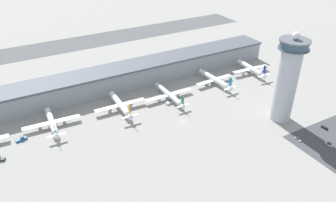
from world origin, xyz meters
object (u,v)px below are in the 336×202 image
at_px(control_tower, 287,78).
at_px(airplane_gate_charlie, 121,105).
at_px(airplane_gate_foxtrot, 251,69).
at_px(car_yellow_taxi, 329,144).
at_px(car_grey_coupe, 325,128).
at_px(airplane_gate_echo, 215,80).
at_px(car_maroon_suv, 297,139).
at_px(service_truck_baggage, 22,139).
at_px(airplane_gate_bravo, 52,122).
at_px(airplane_gate_delta, 169,95).
at_px(service_truck_fuel, 169,102).

relative_size(control_tower, airplane_gate_charlie, 1.64).
xyz_separation_m(airplane_gate_foxtrot, car_yellow_taxi, (-27.12, -102.46, -4.17)).
bearing_deg(car_grey_coupe, airplane_gate_echo, 106.16).
height_order(control_tower, car_maroon_suv, control_tower).
xyz_separation_m(airplane_gate_echo, car_grey_coupe, (25.60, -88.32, -3.49)).
relative_size(airplane_gate_charlie, airplane_gate_foxtrot, 1.05).
height_order(service_truck_baggage, car_maroon_suv, service_truck_baggage).
distance_m(airplane_gate_bravo, airplane_gate_charlie, 48.21).
relative_size(airplane_gate_delta, car_maroon_suv, 8.78).
height_order(airplane_gate_delta, car_maroon_suv, airplane_gate_delta).
relative_size(airplane_gate_foxtrot, car_grey_coupe, 7.74).
xyz_separation_m(airplane_gate_foxtrot, service_truck_fuel, (-88.67, -9.93, -3.70)).
height_order(control_tower, airplane_gate_bravo, control_tower).
distance_m(car_grey_coupe, car_maroon_suv, 25.70).
relative_size(airplane_gate_delta, service_truck_baggage, 5.55).
height_order(airplane_gate_foxtrot, car_yellow_taxi, airplane_gate_foxtrot).
bearing_deg(car_grey_coupe, airplane_gate_foxtrot, 80.75).
relative_size(airplane_gate_bravo, airplane_gate_foxtrot, 1.04).
height_order(airplane_gate_charlie, car_grey_coupe, airplane_gate_charlie).
xyz_separation_m(control_tower, airplane_gate_echo, (-8.54, 64.61, -26.97)).
xyz_separation_m(airplane_gate_charlie, car_maroon_suv, (84.18, -87.87, -3.93)).
relative_size(car_grey_coupe, car_maroon_suv, 1.02).
xyz_separation_m(airplane_gate_bravo, airplane_gate_echo, (132.46, -1.43, 0.13)).
distance_m(airplane_gate_delta, car_maroon_suv, 96.18).
bearing_deg(airplane_gate_bravo, airplane_gate_charlie, -2.37).
relative_size(airplane_gate_delta, car_yellow_taxi, 8.36).
xyz_separation_m(airplane_gate_delta, car_grey_coupe, (71.19, -84.58, -3.11)).
bearing_deg(service_truck_fuel, car_grey_coupe, -46.91).
distance_m(airplane_gate_foxtrot, car_grey_coupe, 90.46).
bearing_deg(car_yellow_taxi, service_truck_fuel, 123.63).
height_order(airplane_gate_delta, service_truck_fuel, airplane_gate_delta).
height_order(airplane_gate_delta, service_truck_baggage, airplane_gate_delta).
distance_m(control_tower, service_truck_baggage, 175.14).
bearing_deg(airplane_gate_delta, car_yellow_taxi, -59.09).
bearing_deg(airplane_gate_bravo, car_grey_coupe, -29.59).
bearing_deg(airplane_gate_foxtrot, airplane_gate_echo, -178.77).
relative_size(service_truck_fuel, service_truck_baggage, 1.01).
relative_size(airplane_gate_charlie, car_grey_coupe, 8.15).
bearing_deg(airplane_gate_charlie, airplane_gate_bravo, 177.63).
xyz_separation_m(airplane_gate_bravo, car_yellow_taxi, (145.46, -103.03, -3.38)).
xyz_separation_m(service_truck_baggage, car_yellow_taxi, (165.84, -97.97, -0.26)).
xyz_separation_m(airplane_gate_delta, airplane_gate_foxtrot, (85.72, 4.61, 1.05)).
distance_m(control_tower, airplane_gate_charlie, 115.87).
bearing_deg(airplane_gate_foxtrot, airplane_gate_charlie, -179.35).
height_order(airplane_gate_foxtrot, service_truck_baggage, airplane_gate_foxtrot).
height_order(airplane_gate_bravo, airplane_gate_charlie, airplane_gate_charlie).
distance_m(airplane_gate_bravo, car_maroon_suv, 160.01).
xyz_separation_m(airplane_gate_echo, service_truck_fuel, (-48.54, -9.07, -3.03)).
relative_size(airplane_gate_bravo, airplane_gate_echo, 0.96).
bearing_deg(car_grey_coupe, airplane_gate_charlie, 141.39).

